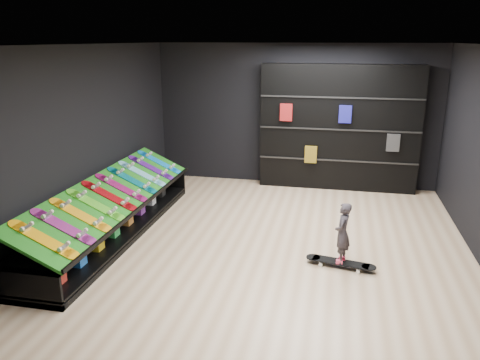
% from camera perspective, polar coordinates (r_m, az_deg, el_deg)
% --- Properties ---
extents(floor, '(6.00, 7.00, 0.01)m').
position_cam_1_polar(floor, '(7.26, 3.57, -8.27)').
color(floor, '#D1B28D').
rests_on(floor, ground).
extents(ceiling, '(6.00, 7.00, 0.01)m').
position_cam_1_polar(ceiling, '(6.57, 4.06, 16.14)').
color(ceiling, white).
rests_on(ceiling, ground).
extents(wall_back, '(6.00, 0.02, 3.00)m').
position_cam_1_polar(wall_back, '(10.17, 6.71, 7.81)').
color(wall_back, black).
rests_on(wall_back, ground).
extents(wall_front, '(6.00, 0.02, 3.00)m').
position_cam_1_polar(wall_front, '(3.52, -4.67, -9.81)').
color(wall_front, black).
rests_on(wall_front, ground).
extents(wall_left, '(0.02, 7.00, 3.00)m').
position_cam_1_polar(wall_left, '(7.76, -18.74, 4.23)').
color(wall_left, black).
rests_on(wall_left, ground).
extents(display_rack, '(0.90, 4.50, 0.50)m').
position_cam_1_polar(display_rack, '(7.90, -15.06, -4.72)').
color(display_rack, black).
rests_on(display_rack, ground).
extents(turf_ramp, '(0.92, 4.50, 0.46)m').
position_cam_1_polar(turf_ramp, '(7.73, -14.99, -1.57)').
color(turf_ramp, '#14620F').
rests_on(turf_ramp, display_rack).
extents(back_shelving, '(3.24, 0.38, 2.60)m').
position_cam_1_polar(back_shelving, '(9.99, 11.95, 6.22)').
color(back_shelving, black).
rests_on(back_shelving, ground).
extents(floor_skateboard, '(1.00, 0.40, 0.09)m').
position_cam_1_polar(floor_skateboard, '(6.81, 12.13, -10.05)').
color(floor_skateboard, black).
rests_on(floor_skateboard, ground).
extents(child, '(0.17, 0.22, 0.52)m').
position_cam_1_polar(child, '(6.67, 12.29, -7.67)').
color(child, black).
rests_on(child, floor_skateboard).
extents(display_board_0, '(0.93, 0.22, 0.50)m').
position_cam_1_polar(display_board_0, '(6.19, -22.78, -6.72)').
color(display_board_0, yellow).
rests_on(display_board_0, turf_ramp).
extents(display_board_1, '(0.93, 0.22, 0.50)m').
position_cam_1_polar(display_board_1, '(6.51, -20.71, -5.33)').
color(display_board_1, '#2626BF').
rests_on(display_board_1, turf_ramp).
extents(display_board_2, '(0.93, 0.22, 0.50)m').
position_cam_1_polar(display_board_2, '(6.85, -18.84, -4.07)').
color(display_board_2, orange).
rests_on(display_board_2, turf_ramp).
extents(display_board_3, '(0.93, 0.22, 0.50)m').
position_cam_1_polar(display_board_3, '(7.19, -17.16, -2.92)').
color(display_board_3, green).
rests_on(display_board_3, turf_ramp).
extents(display_board_4, '(0.93, 0.22, 0.50)m').
position_cam_1_polar(display_board_4, '(7.54, -15.63, -1.88)').
color(display_board_4, red).
rests_on(display_board_4, turf_ramp).
extents(display_board_5, '(0.93, 0.22, 0.50)m').
position_cam_1_polar(display_board_5, '(7.89, -14.24, -0.92)').
color(display_board_5, '#E5198C').
rests_on(display_board_5, turf_ramp).
extents(display_board_6, '(0.93, 0.22, 0.50)m').
position_cam_1_polar(display_board_6, '(8.25, -12.98, -0.05)').
color(display_board_6, '#0C8C99').
rests_on(display_board_6, turf_ramp).
extents(display_board_7, '(0.93, 0.22, 0.50)m').
position_cam_1_polar(display_board_7, '(8.62, -11.82, 0.74)').
color(display_board_7, '#0CB2E5').
rests_on(display_board_7, turf_ramp).
extents(display_board_8, '(0.93, 0.22, 0.50)m').
position_cam_1_polar(display_board_8, '(8.99, -10.75, 1.48)').
color(display_board_8, purple).
rests_on(display_board_8, turf_ramp).
extents(display_board_9, '(0.93, 0.22, 0.50)m').
position_cam_1_polar(display_board_9, '(9.37, -9.77, 2.15)').
color(display_board_9, blue).
rests_on(display_board_9, turf_ramp).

